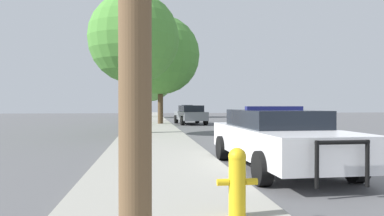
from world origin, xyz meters
name	(u,v)px	position (x,y,z in m)	size (l,w,h in m)	color
ground_plane	(378,169)	(0.00, 0.00, 0.00)	(110.00, 110.00, 0.00)	#565659
sidewalk_left	(160,171)	(-5.10, 0.00, 0.07)	(3.00, 110.00, 0.13)	#99968C
police_car	(277,137)	(-2.36, 0.25, 0.74)	(2.23, 5.40, 1.46)	white
fire_hydrant	(237,180)	(-4.27, -3.64, 0.58)	(0.51, 0.22, 0.85)	gold
traffic_light	(162,75)	(-4.12, 23.11, 3.97)	(4.24, 0.35, 5.40)	#424247
car_background_distant	(187,109)	(0.40, 45.88, 0.75)	(2.04, 4.62, 1.40)	navy
car_background_midblock	(190,114)	(-2.10, 19.84, 0.75)	(2.23, 4.67, 1.42)	slate
tree_sidewalk_mid	(160,55)	(-4.40, 18.57, 5.00)	(5.60, 5.60, 7.68)	#4C3823
tree_sidewalk_far	(149,77)	(-5.05, 33.69, 4.54)	(5.47, 5.47, 7.15)	brown
tree_sidewalk_near	(134,39)	(-5.99, 10.06, 4.66)	(4.37, 4.37, 6.74)	brown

